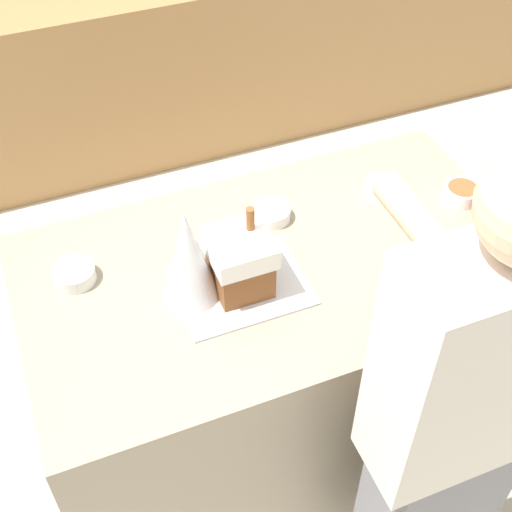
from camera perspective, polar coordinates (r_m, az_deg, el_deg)
The scene contains 12 objects.
ground_plane at distance 2.90m, azimuth 1.28°, elevation -13.64°, with size 12.00×12.00×0.00m, color beige.
back_cabinet_block at distance 3.98m, azimuth -10.26°, elevation 14.30°, with size 6.00×0.60×0.95m.
kitchen_island at distance 2.51m, azimuth 1.45°, elevation -8.11°, with size 1.55×0.87×0.94m.
baking_tray at distance 2.08m, azimuth -1.23°, elevation -2.47°, with size 0.38×0.29×0.01m.
gingerbread_house at distance 2.00m, azimuth -1.27°, elevation -0.45°, with size 0.17×0.18×0.26m.
decorative_tree at distance 1.95m, azimuth -5.43°, elevation -0.09°, with size 0.17×0.17×0.32m.
candy_bowl_far_right at distance 2.15m, azimuth -14.35°, elevation -1.39°, with size 0.12×0.12×0.05m.
candy_bowl_beside_tree at distance 2.41m, azimuth 9.94°, elevation 5.39°, with size 0.11×0.11×0.04m.
candy_bowl_front_corner at distance 2.45m, azimuth 16.15°, elevation 4.92°, with size 0.12×0.12×0.05m.
candy_bowl_behind_tray at distance 2.28m, azimuth 1.25°, elevation 3.48°, with size 0.12×0.12×0.04m.
mug at distance 2.38m, azimuth 18.15°, elevation 3.59°, with size 0.08×0.08×0.08m.
person at distance 1.90m, azimuth 15.59°, elevation -13.16°, with size 0.47×0.58×1.78m.
Camera 1 is at (-0.61, -1.36, 2.49)m, focal length 50.00 mm.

